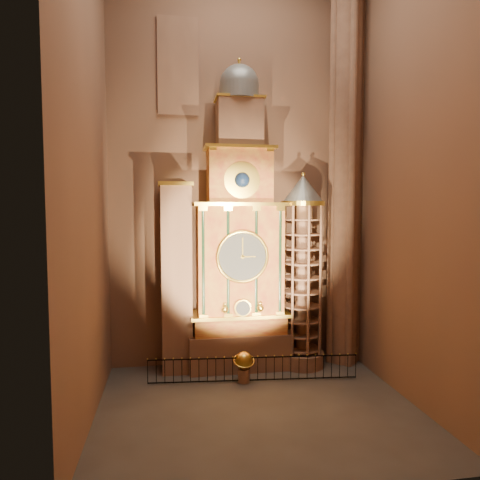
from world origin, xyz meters
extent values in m
plane|color=#383330|center=(0.00, 0.00, 0.00)|extent=(14.00, 14.00, 0.00)
plane|color=#8A604A|center=(0.00, 6.00, 11.00)|extent=(22.00, 0.00, 22.00)
plane|color=#8A604A|center=(-7.00, 0.00, 11.00)|extent=(0.00, 22.00, 22.00)
plane|color=#8A604A|center=(7.00, 0.00, 11.00)|extent=(0.00, 22.00, 22.00)
cube|color=#8C634C|center=(0.00, 5.00, 1.00)|extent=(5.60, 2.20, 2.00)
cube|color=maroon|center=(0.00, 5.00, 2.50)|extent=(5.00, 2.00, 1.00)
cube|color=yellow|center=(0.00, 4.95, 3.05)|extent=(5.40, 2.30, 0.18)
cube|color=maroon|center=(0.00, 5.00, 6.00)|extent=(4.60, 2.00, 6.00)
cylinder|color=black|center=(-2.05, 4.14, 6.00)|extent=(0.32, 0.32, 5.60)
cylinder|color=black|center=(-0.75, 4.14, 6.00)|extent=(0.32, 0.32, 5.60)
cylinder|color=black|center=(0.75, 4.14, 6.00)|extent=(0.32, 0.32, 5.60)
cylinder|color=black|center=(2.05, 4.14, 6.00)|extent=(0.32, 0.32, 5.60)
cube|color=yellow|center=(0.00, 4.95, 9.05)|extent=(5.00, 2.25, 0.18)
cylinder|color=#2D3033|center=(0.00, 3.99, 6.30)|extent=(2.60, 0.12, 2.60)
torus|color=yellow|center=(0.00, 3.94, 6.30)|extent=(2.80, 0.16, 2.80)
cylinder|color=yellow|center=(0.00, 3.84, 3.60)|extent=(0.90, 0.10, 0.90)
sphere|color=yellow|center=(-0.95, 3.89, 3.55)|extent=(0.36, 0.36, 0.36)
sphere|color=yellow|center=(0.95, 3.89, 3.55)|extent=(0.36, 0.36, 0.36)
cube|color=maroon|center=(0.00, 5.00, 10.50)|extent=(3.40, 1.80, 3.00)
sphere|color=#0C1C3F|center=(0.00, 4.09, 10.30)|extent=(0.80, 0.80, 0.80)
cube|color=yellow|center=(0.00, 4.95, 12.05)|extent=(3.80, 2.00, 0.15)
cube|color=#8C634C|center=(0.00, 5.00, 13.30)|extent=(2.40, 1.60, 2.60)
sphere|color=slate|center=(0.00, 5.00, 15.40)|extent=(2.10, 2.10, 2.10)
cylinder|color=yellow|center=(0.00, 5.00, 16.30)|extent=(0.14, 0.14, 0.80)
cube|color=#8C634C|center=(-3.40, 5.00, 5.00)|extent=(1.60, 1.40, 10.00)
cube|color=yellow|center=(-3.40, 4.58, 3.00)|extent=(1.35, 0.10, 2.10)
cube|color=#4D1914|center=(-3.40, 4.52, 3.00)|extent=(1.05, 0.04, 1.75)
cube|color=yellow|center=(-3.40, 4.58, 5.60)|extent=(1.35, 0.10, 2.10)
cube|color=#4D1914|center=(-3.40, 4.52, 5.60)|extent=(1.05, 0.04, 1.75)
cube|color=yellow|center=(-3.40, 4.58, 8.20)|extent=(1.35, 0.10, 2.10)
cube|color=#4D1914|center=(-3.40, 4.52, 8.20)|extent=(1.05, 0.04, 1.75)
cube|color=yellow|center=(-3.40, 5.00, 10.10)|extent=(1.80, 1.60, 0.20)
cylinder|color=#8C634C|center=(3.50, 4.70, 0.40)|extent=(2.50, 2.50, 0.80)
cylinder|color=#8C634C|center=(3.50, 4.70, 4.90)|extent=(0.70, 0.70, 8.20)
cylinder|color=yellow|center=(3.50, 4.70, 9.10)|extent=(2.40, 2.40, 0.25)
cone|color=slate|center=(3.50, 4.70, 9.90)|extent=(2.30, 2.30, 1.50)
sphere|color=yellow|center=(3.50, 4.70, 10.70)|extent=(0.20, 0.20, 0.20)
cylinder|color=#8C634C|center=(6.10, 5.00, 11.00)|extent=(1.60, 1.60, 22.00)
cylinder|color=#8C634C|center=(6.90, 5.00, 11.00)|extent=(0.44, 0.44, 22.00)
cylinder|color=#8C634C|center=(5.30, 5.00, 11.00)|extent=(0.44, 0.44, 22.00)
cylinder|color=#8C634C|center=(6.10, 5.80, 11.00)|extent=(0.44, 0.44, 22.00)
cylinder|color=#8C634C|center=(6.10, 4.20, 11.00)|extent=(0.44, 0.44, 22.00)
cube|color=navy|center=(-3.20, 5.94, 16.50)|extent=(2.00, 0.10, 5.00)
cube|color=#8C634C|center=(-3.20, 5.88, 16.50)|extent=(2.20, 0.06, 5.20)
cylinder|color=#8C634C|center=(-0.11, 2.89, 0.34)|extent=(0.59, 0.59, 0.69)
sphere|color=gold|center=(-0.11, 2.89, 1.13)|extent=(0.88, 0.88, 0.88)
torus|color=gold|center=(-0.11, 2.89, 1.13)|extent=(1.10, 1.04, 0.48)
cube|color=black|center=(0.38, 2.82, 1.27)|extent=(10.60, 1.01, 0.05)
cube|color=black|center=(0.38, 2.82, 0.11)|extent=(10.60, 1.01, 0.05)
camera|label=1|loc=(-3.82, -17.96, 8.73)|focal=32.00mm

